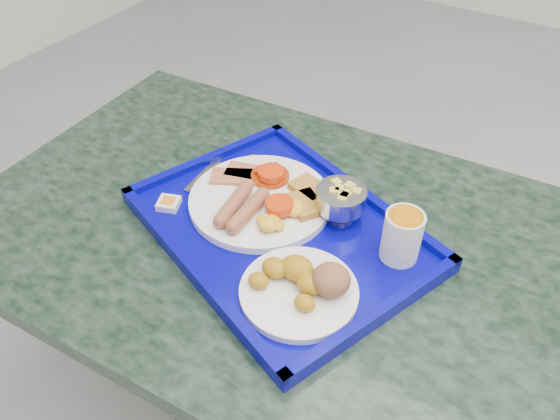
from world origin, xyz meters
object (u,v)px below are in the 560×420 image
(table, at_px, (272,288))
(fruit_bowl, at_px, (341,199))
(juice_cup, at_px, (402,235))
(main_plate, at_px, (264,199))
(bread_plate, at_px, (304,285))
(tray, at_px, (280,230))

(table, distance_m, fruit_bowl, 0.26)
(juice_cup, bearing_deg, fruit_bowl, 164.06)
(main_plate, bearing_deg, fruit_bowl, 19.59)
(table, distance_m, juice_cup, 0.33)
(table, bearing_deg, juice_cup, 8.06)
(table, xyz_separation_m, bread_plate, (0.14, -0.12, 0.21))
(tray, xyz_separation_m, fruit_bowl, (0.07, 0.08, 0.05))
(main_plate, bearing_deg, bread_plate, -40.91)
(tray, relative_size, juice_cup, 6.75)
(bread_plate, bearing_deg, main_plate, 139.09)
(table, height_order, juice_cup, juice_cup)
(bread_plate, bearing_deg, table, 138.62)
(main_plate, distance_m, fruit_bowl, 0.14)
(tray, bearing_deg, juice_cup, 12.42)
(juice_cup, bearing_deg, bread_plate, -121.80)
(main_plate, bearing_deg, table, -38.55)
(table, bearing_deg, tray, -23.68)
(bread_plate, xyz_separation_m, fruit_bowl, (-0.03, 0.19, 0.02))
(tray, height_order, main_plate, main_plate)
(main_plate, height_order, bread_plate, bread_plate)
(fruit_bowl, distance_m, juice_cup, 0.13)
(fruit_bowl, height_order, juice_cup, juice_cup)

